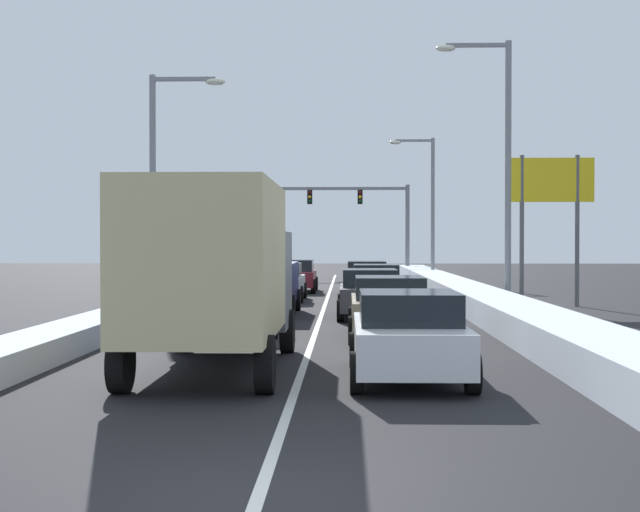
# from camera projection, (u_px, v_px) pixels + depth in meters

# --- Properties ---
(ground_plane) EXTENTS (142.46, 142.46, 0.00)m
(ground_plane) POSITION_uv_depth(u_px,v_px,m) (322.00, 314.00, 30.48)
(ground_plane) COLOR black
(lane_stripe_between_right_lane_and_center_lane) EXTENTS (0.14, 60.27, 0.01)m
(lane_stripe_between_right_lane_and_center_lane) POSITION_uv_depth(u_px,v_px,m) (326.00, 303.00, 35.95)
(lane_stripe_between_right_lane_and_center_lane) COLOR silver
(lane_stripe_between_right_lane_and_center_lane) RESTS_ON ground
(snow_bank_right_shoulder) EXTENTS (1.71, 60.27, 0.73)m
(snow_bank_right_shoulder) POSITION_uv_depth(u_px,v_px,m) (464.00, 294.00, 35.79)
(snow_bank_right_shoulder) COLOR silver
(snow_bank_right_shoulder) RESTS_ON ground
(snow_bank_left_shoulder) EXTENTS (1.30, 60.27, 0.53)m
(snow_bank_left_shoulder) POSITION_uv_depth(u_px,v_px,m) (188.00, 296.00, 36.10)
(snow_bank_left_shoulder) COLOR silver
(snow_bank_left_shoulder) RESTS_ON ground
(sedan_white_right_lane_nearest) EXTENTS (2.00, 4.50, 1.51)m
(sedan_white_right_lane_nearest) POSITION_uv_depth(u_px,v_px,m) (408.00, 335.00, 15.95)
(sedan_white_right_lane_nearest) COLOR silver
(sedan_white_right_lane_nearest) RESTS_ON ground
(sedan_tan_right_lane_second) EXTENTS (2.00, 4.50, 1.51)m
(sedan_tan_right_lane_second) POSITION_uv_depth(u_px,v_px,m) (389.00, 307.00, 22.81)
(sedan_tan_right_lane_second) COLOR #937F60
(sedan_tan_right_lane_second) RESTS_ON ground
(sedan_charcoal_right_lane_third) EXTENTS (2.00, 4.50, 1.51)m
(sedan_charcoal_right_lane_third) POSITION_uv_depth(u_px,v_px,m) (370.00, 293.00, 28.97)
(sedan_charcoal_right_lane_third) COLOR #38383D
(sedan_charcoal_right_lane_third) RESTS_ON ground
(sedan_red_right_lane_fourth) EXTENTS (2.00, 4.50, 1.51)m
(sedan_red_right_lane_fourth) POSITION_uv_depth(u_px,v_px,m) (376.00, 284.00, 34.96)
(sedan_red_right_lane_fourth) COLOR maroon
(sedan_red_right_lane_fourth) RESTS_ON ground
(sedan_green_right_lane_fifth) EXTENTS (2.00, 4.50, 1.51)m
(sedan_green_right_lane_fifth) POSITION_uv_depth(u_px,v_px,m) (366.00, 278.00, 40.93)
(sedan_green_right_lane_fifth) COLOR #1E5633
(sedan_green_right_lane_fifth) RESTS_ON ground
(box_truck_center_lane_nearest) EXTENTS (2.53, 7.20, 3.36)m
(box_truck_center_lane_nearest) POSITION_uv_depth(u_px,v_px,m) (215.00, 267.00, 16.90)
(box_truck_center_lane_nearest) COLOR slate
(box_truck_center_lane_nearest) RESTS_ON ground
(sedan_black_center_lane_second) EXTENTS (2.00, 4.50, 1.51)m
(sedan_black_center_lane_second) POSITION_uv_depth(u_px,v_px,m) (243.00, 303.00, 24.24)
(sedan_black_center_lane_second) COLOR black
(sedan_black_center_lane_second) RESTS_ON ground
(suv_navy_center_lane_third) EXTENTS (2.16, 4.90, 1.67)m
(suv_navy_center_lane_third) POSITION_uv_depth(u_px,v_px,m) (264.00, 283.00, 30.27)
(suv_navy_center_lane_third) COLOR navy
(suv_navy_center_lane_third) RESTS_ON ground
(sedan_silver_center_lane_fourth) EXTENTS (2.00, 4.50, 1.51)m
(sedan_silver_center_lane_fourth) POSITION_uv_depth(u_px,v_px,m) (280.00, 282.00, 37.40)
(sedan_silver_center_lane_fourth) COLOR #B7BABF
(sedan_silver_center_lane_fourth) RESTS_ON ground
(sedan_maroon_center_lane_fifth) EXTENTS (2.00, 4.50, 1.51)m
(sedan_maroon_center_lane_fifth) POSITION_uv_depth(u_px,v_px,m) (295.00, 276.00, 43.97)
(sedan_maroon_center_lane_fifth) COLOR maroon
(sedan_maroon_center_lane_fifth) RESTS_ON ground
(traffic_light_gantry) EXTENTS (10.60, 0.47, 6.20)m
(traffic_light_gantry) POSITION_uv_depth(u_px,v_px,m) (352.00, 207.00, 63.22)
(traffic_light_gantry) COLOR slate
(traffic_light_gantry) RESTS_ON ground
(street_lamp_right_near) EXTENTS (2.66, 0.36, 9.42)m
(street_lamp_right_near) POSITION_uv_depth(u_px,v_px,m) (499.00, 151.00, 32.95)
(street_lamp_right_near) COLOR gray
(street_lamp_right_near) RESTS_ON ground
(street_lamp_right_mid) EXTENTS (2.66, 0.36, 8.43)m
(street_lamp_right_mid) POSITION_uv_depth(u_px,v_px,m) (427.00, 196.00, 54.89)
(street_lamp_right_mid) COLOR gray
(street_lamp_right_mid) RESTS_ON ground
(street_lamp_left_mid) EXTENTS (2.66, 0.36, 8.16)m
(street_lamp_left_mid) POSITION_uv_depth(u_px,v_px,m) (163.00, 169.00, 32.61)
(street_lamp_left_mid) COLOR gray
(street_lamp_left_mid) RESTS_ON ground
(roadside_sign_right) EXTENTS (3.20, 0.16, 5.50)m
(roadside_sign_right) POSITION_uv_depth(u_px,v_px,m) (550.00, 196.00, 33.97)
(roadside_sign_right) COLOR #59595B
(roadside_sign_right) RESTS_ON ground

